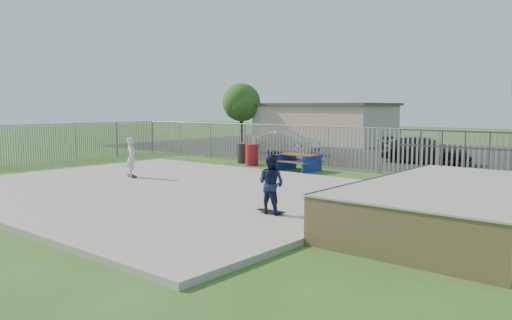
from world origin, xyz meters
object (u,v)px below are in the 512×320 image
Objects in this scene: trash_bin_red at (252,155)px; funbox at (428,181)px; tree_left at (241,102)px; skater_white at (131,157)px; trash_bin_grey at (243,153)px; picnic_table at (299,162)px; car_silver at (287,143)px; car_dark at (424,150)px; skater_navy at (271,184)px.

funbox is at bearing -5.54° from trash_bin_red.
skater_white is at bearing -59.78° from tree_left.
trash_bin_grey is (-1.05, 0.52, -0.03)m from trash_bin_red.
car_silver is (-5.19, 6.13, 0.31)m from picnic_table.
car_silver is 0.85× the size of tree_left.
tree_left is at bearing 143.72° from picnic_table.
skater_white reaches higher than car_dark.
funbox is 0.45× the size of tree_left.
trash_bin_red is at bearing -46.71° from tree_left.
trash_bin_red is 6.98m from skater_white.
tree_left is (-11.49, 12.20, 2.72)m from trash_bin_red.
trash_bin_red is at bearing -165.31° from car_silver.
funbox is 11.35m from skater_white.
car_silver is at bearing 137.68° from funbox.
skater_navy is at bearing -45.42° from trash_bin_grey.
car_silver is at bearing 134.44° from picnic_table.
car_dark is (6.27, 6.34, 0.15)m from trash_bin_red.
funbox is 1.40× the size of skater_white.
trash_bin_red is 0.23× the size of car_dark.
picnic_table is at bearing -40.48° from tree_left.
trash_bin_grey is 7.52m from skater_white.
trash_bin_grey is at bearing 160.90° from funbox.
car_silver is at bearing -57.35° from skater_navy.
trash_bin_red is 1.05× the size of trash_bin_grey.
car_dark is 2.93× the size of skater_navy.
skater_navy is (19.55, -20.92, -2.33)m from tree_left.
car_dark is 0.95× the size of tree_left.
funbox is at bearing -7.83° from trash_bin_grey.
funbox is 24.70m from tree_left.
trash_bin_grey is at bearing -48.20° from tree_left.
picnic_table is at bearing -61.55° from skater_navy.
skater_navy is at bearing -46.94° from tree_left.
skater_navy is (9.10, -9.24, 0.42)m from trash_bin_grey.
skater_white is at bearing -92.72° from trash_bin_red.
picnic_table is 1.21× the size of skater_white.
picnic_table is 2.93m from trash_bin_red.
picnic_table is at bearing 150.66° from car_dark.
skater_white is at bearing -14.20° from skater_navy.
skater_white is (1.94, -12.99, 0.23)m from car_silver.
trash_bin_red reaches higher than picnic_table.
car_silver is 13.13m from skater_white.
trash_bin_grey is at bearing -53.97° from skater_white.
tree_left is (-17.76, 5.85, 2.57)m from car_dark.
skater_white is at bearing -84.52° from trash_bin_grey.
trash_bin_grey reaches higher than picnic_table.
trash_bin_grey is 0.65× the size of skater_white.
picnic_table is 19.16m from tree_left.
funbox is at bearing -159.63° from car_dark.
funbox is at bearing -32.29° from tree_left.
skater_navy is (1.79, -15.06, 0.25)m from car_dark.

